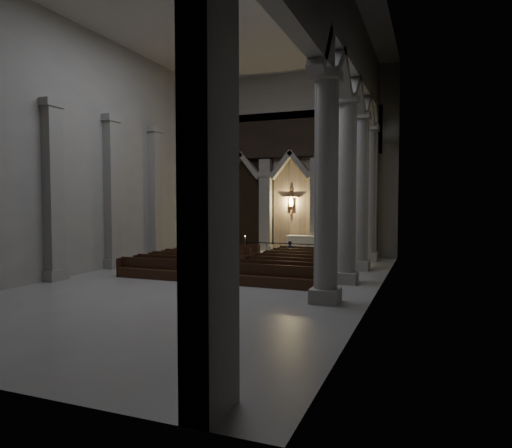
{
  "coord_description": "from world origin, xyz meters",
  "views": [
    {
      "loc": [
        8.93,
        -18.16,
        3.59
      ],
      "look_at": [
        0.77,
        3.0,
        2.41
      ],
      "focal_mm": 32.0,
      "sensor_mm": 36.0,
      "label": 1
    }
  ],
  "objects_px": {
    "candle_stand_left": "(245,250)",
    "candle_stand_right": "(333,253)",
    "pews": "(244,264)",
    "altar": "(303,244)",
    "altar_rail": "(280,247)",
    "worshipper": "(290,252)"
  },
  "relations": [
    {
      "from": "pews",
      "to": "altar",
      "type": "bearing_deg",
      "value": 83.07
    },
    {
      "from": "pews",
      "to": "worshipper",
      "type": "distance_m",
      "value": 3.78
    },
    {
      "from": "altar",
      "to": "candle_stand_right",
      "type": "xyz_separation_m",
      "value": [
        2.34,
        -1.59,
        -0.36
      ]
    },
    {
      "from": "altar_rail",
      "to": "candle_stand_left",
      "type": "relative_size",
      "value": 3.6
    },
    {
      "from": "altar",
      "to": "pews",
      "type": "relative_size",
      "value": 0.23
    },
    {
      "from": "altar_rail",
      "to": "worshipper",
      "type": "relative_size",
      "value": 3.68
    },
    {
      "from": "altar",
      "to": "candle_stand_left",
      "type": "relative_size",
      "value": 1.69
    },
    {
      "from": "candle_stand_right",
      "to": "worshipper",
      "type": "xyz_separation_m",
      "value": [
        -1.9,
        -2.78,
        0.28
      ]
    },
    {
      "from": "altar_rail",
      "to": "worshipper",
      "type": "distance_m",
      "value": 2.83
    },
    {
      "from": "altar_rail",
      "to": "pews",
      "type": "xyz_separation_m",
      "value": [
        0.0,
        -5.96,
        -0.3
      ]
    },
    {
      "from": "candle_stand_left",
      "to": "worshipper",
      "type": "xyz_separation_m",
      "value": [
        3.7,
        -2.25,
        0.28
      ]
    },
    {
      "from": "altar",
      "to": "altar_rail",
      "type": "xyz_separation_m",
      "value": [
        -0.96,
        -1.9,
        -0.1
      ]
    },
    {
      "from": "candle_stand_left",
      "to": "candle_stand_right",
      "type": "distance_m",
      "value": 5.63
    },
    {
      "from": "pews",
      "to": "candle_stand_right",
      "type": "bearing_deg",
      "value": 62.28
    },
    {
      "from": "worshipper",
      "to": "pews",
      "type": "bearing_deg",
      "value": -112.55
    },
    {
      "from": "altar",
      "to": "worshipper",
      "type": "xyz_separation_m",
      "value": [
        0.44,
        -4.37,
        -0.08
      ]
    },
    {
      "from": "candle_stand_left",
      "to": "altar_rail",
      "type": "bearing_deg",
      "value": 5.41
    },
    {
      "from": "altar",
      "to": "altar_rail",
      "type": "height_order",
      "value": "altar"
    },
    {
      "from": "candle_stand_right",
      "to": "worshipper",
      "type": "bearing_deg",
      "value": -124.37
    },
    {
      "from": "altar_rail",
      "to": "altar",
      "type": "bearing_deg",
      "value": 63.33
    },
    {
      "from": "pews",
      "to": "candle_stand_left",
      "type": "bearing_deg",
      "value": 111.82
    },
    {
      "from": "altar_rail",
      "to": "candle_stand_left",
      "type": "xyz_separation_m",
      "value": [
        -2.3,
        -0.22,
        -0.25
      ]
    }
  ]
}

